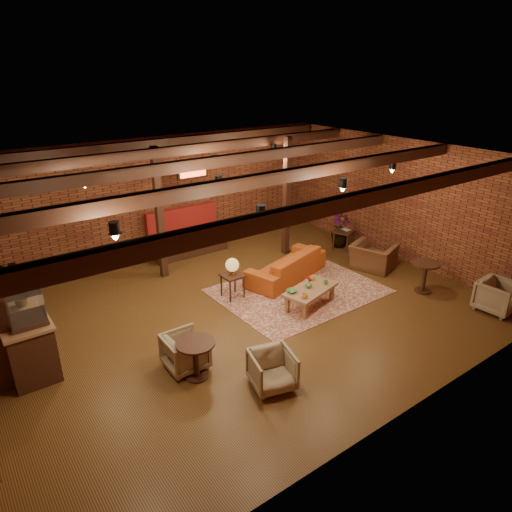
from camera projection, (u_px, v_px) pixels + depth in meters
floor at (243, 311)px, 9.80m from camera, size 10.00×10.00×0.00m
ceiling at (241, 162)px, 8.55m from camera, size 10.00×8.00×0.02m
wall_back at (158, 198)px, 12.17m from camera, size 10.00×0.02×3.20m
wall_front at (407, 327)px, 6.18m from camera, size 10.00×0.02×3.20m
wall_right at (401, 201)px, 11.87m from camera, size 0.02×8.00×3.20m
ceiling_beams at (241, 168)px, 8.60m from camera, size 9.80×6.40×0.22m
ceiling_pipe at (200, 166)px, 9.89m from camera, size 9.60×0.12×0.12m
post_left at (159, 215)px, 10.80m from camera, size 0.16×0.16×3.20m
post_right at (287, 198)px, 12.18m from camera, size 0.16×0.16×3.20m
service_counter at (18, 316)px, 8.02m from camera, size 0.80×2.50×1.60m
plant_counter at (17, 289)px, 8.07m from camera, size 0.35×0.39×0.30m
banquette at (188, 236)px, 12.58m from camera, size 2.10×0.70×1.00m
service_sign at (192, 173)px, 11.52m from camera, size 0.86×0.06×0.30m
ceiling_spotlights at (241, 180)px, 8.68m from camera, size 6.40×4.40×0.28m
rug at (298, 291)px, 10.65m from camera, size 3.67×2.83×0.01m
sofa at (286, 265)px, 11.19m from camera, size 2.48×1.51×0.68m
coffee_table at (310, 290)px, 9.82m from camera, size 1.40×0.94×0.69m
side_table_lamp at (232, 268)px, 10.08m from camera, size 0.46×0.46×0.96m
round_table_left at (196, 354)px, 7.55m from camera, size 0.66×0.66×0.68m
armchair_a at (185, 350)px, 7.84m from camera, size 0.65×0.69×0.70m
armchair_b at (272, 368)px, 7.37m from camera, size 0.81×0.78×0.70m
armchair_right at (373, 253)px, 11.63m from camera, size 0.96×1.19×0.90m
side_table_book at (344, 232)px, 12.85m from camera, size 0.66×0.66×0.59m
round_table_right at (425, 272)px, 10.43m from camera, size 0.62×0.62×0.73m
armchair_far at (498, 295)px, 9.66m from camera, size 0.79×0.74×0.76m
plant_tall at (342, 198)px, 12.72m from camera, size 1.92×1.92×2.89m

